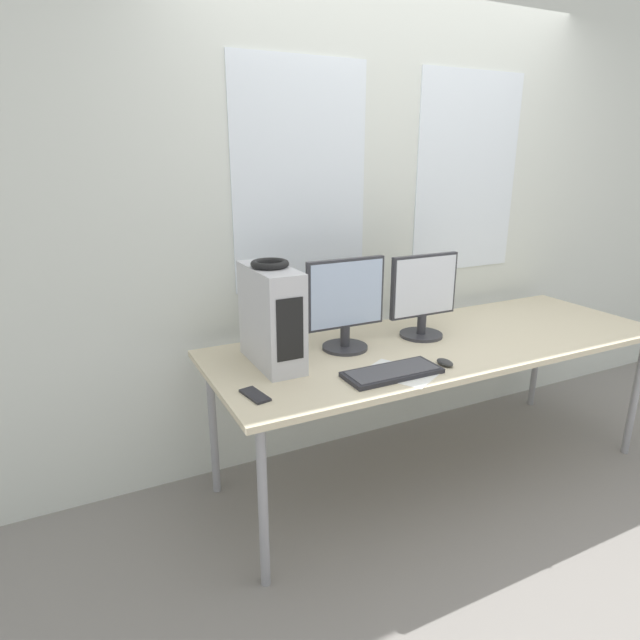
{
  "coord_description": "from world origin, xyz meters",
  "views": [
    {
      "loc": [
        -1.73,
        -1.61,
        1.69
      ],
      "look_at": [
        -0.71,
        0.44,
        0.98
      ],
      "focal_mm": 30.0,
      "sensor_mm": 36.0,
      "label": 1
    }
  ],
  "objects_px": {
    "cell_phone": "(255,395)",
    "mouse": "(445,362)",
    "keyboard": "(392,372)",
    "headphones": "(270,264)",
    "monitor_main": "(346,304)",
    "monitor_right_near": "(423,296)",
    "pc_tower": "(271,317)"
  },
  "relations": [
    {
      "from": "headphones",
      "to": "mouse",
      "type": "distance_m",
      "value": 0.91
    },
    {
      "from": "monitor_main",
      "to": "monitor_right_near",
      "type": "bearing_deg",
      "value": -1.58
    },
    {
      "from": "keyboard",
      "to": "mouse",
      "type": "height_order",
      "value": "mouse"
    },
    {
      "from": "monitor_right_near",
      "to": "cell_phone",
      "type": "distance_m",
      "value": 1.1
    },
    {
      "from": "monitor_main",
      "to": "monitor_right_near",
      "type": "relative_size",
      "value": 1.03
    },
    {
      "from": "monitor_main",
      "to": "cell_phone",
      "type": "relative_size",
      "value": 2.78
    },
    {
      "from": "headphones",
      "to": "monitor_main",
      "type": "distance_m",
      "value": 0.45
    },
    {
      "from": "keyboard",
      "to": "headphones",
      "type": "bearing_deg",
      "value": 139.19
    },
    {
      "from": "cell_phone",
      "to": "mouse",
      "type": "bearing_deg",
      "value": -14.59
    },
    {
      "from": "pc_tower",
      "to": "keyboard",
      "type": "distance_m",
      "value": 0.59
    },
    {
      "from": "pc_tower",
      "to": "headphones",
      "type": "xyz_separation_m",
      "value": [
        0.0,
        0.0,
        0.24
      ]
    },
    {
      "from": "headphones",
      "to": "cell_phone",
      "type": "height_order",
      "value": "headphones"
    },
    {
      "from": "pc_tower",
      "to": "cell_phone",
      "type": "xyz_separation_m",
      "value": [
        -0.19,
        -0.3,
        -0.22
      ]
    },
    {
      "from": "headphones",
      "to": "keyboard",
      "type": "bearing_deg",
      "value": -40.81
    },
    {
      "from": "pc_tower",
      "to": "monitor_right_near",
      "type": "xyz_separation_m",
      "value": [
        0.84,
        0.01,
        -0.0
      ]
    },
    {
      "from": "headphones",
      "to": "cell_phone",
      "type": "xyz_separation_m",
      "value": [
        -0.19,
        -0.3,
        -0.46
      ]
    },
    {
      "from": "monitor_main",
      "to": "mouse",
      "type": "distance_m",
      "value": 0.54
    },
    {
      "from": "monitor_main",
      "to": "keyboard",
      "type": "height_order",
      "value": "monitor_main"
    },
    {
      "from": "headphones",
      "to": "keyboard",
      "type": "relative_size",
      "value": 0.39
    },
    {
      "from": "monitor_main",
      "to": "pc_tower",
      "type": "bearing_deg",
      "value": -177.32
    },
    {
      "from": "pc_tower",
      "to": "cell_phone",
      "type": "distance_m",
      "value": 0.42
    },
    {
      "from": "monitor_main",
      "to": "cell_phone",
      "type": "bearing_deg",
      "value": -151.65
    },
    {
      "from": "headphones",
      "to": "monitor_right_near",
      "type": "relative_size",
      "value": 0.39
    },
    {
      "from": "headphones",
      "to": "monitor_main",
      "type": "relative_size",
      "value": 0.37
    },
    {
      "from": "monitor_right_near",
      "to": "cell_phone",
      "type": "bearing_deg",
      "value": -163.72
    },
    {
      "from": "monitor_right_near",
      "to": "keyboard",
      "type": "distance_m",
      "value": 0.6
    },
    {
      "from": "monitor_right_near",
      "to": "keyboard",
      "type": "xyz_separation_m",
      "value": [
        -0.43,
        -0.36,
        -0.21
      ]
    },
    {
      "from": "monitor_main",
      "to": "monitor_right_near",
      "type": "distance_m",
      "value": 0.45
    },
    {
      "from": "mouse",
      "to": "cell_phone",
      "type": "height_order",
      "value": "mouse"
    },
    {
      "from": "keyboard",
      "to": "cell_phone",
      "type": "xyz_separation_m",
      "value": [
        -0.61,
        0.06,
        -0.01
      ]
    },
    {
      "from": "monitor_main",
      "to": "cell_phone",
      "type": "xyz_separation_m",
      "value": [
        -0.58,
        -0.31,
        -0.23
      ]
    },
    {
      "from": "pc_tower",
      "to": "cell_phone",
      "type": "relative_size",
      "value": 2.78
    }
  ]
}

